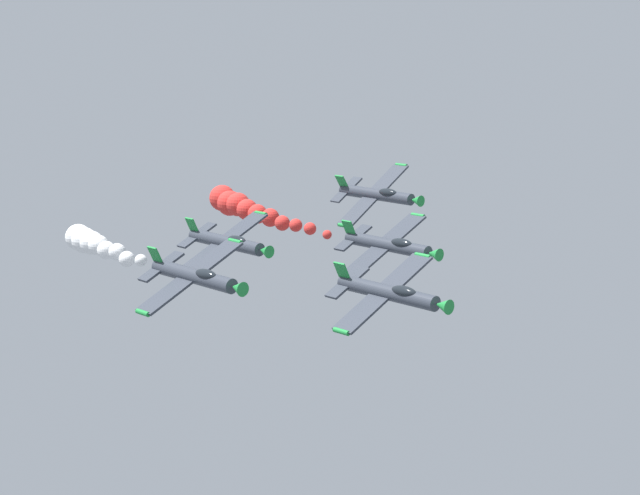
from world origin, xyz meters
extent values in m
cylinder|color=#333842|center=(4.19, 11.50, 94.52)|extent=(1.48, 9.00, 1.48)
cone|color=#1E8438|center=(4.19, 16.60, 94.52)|extent=(1.40, 1.20, 1.40)
cube|color=#333842|center=(4.15, 11.10, 94.43)|extent=(8.30, 1.90, 4.29)
cylinder|color=#1E8438|center=(0.04, 11.10, 96.50)|extent=(0.48, 1.40, 0.48)
cylinder|color=#1E8438|center=(8.26, 11.10, 92.37)|extent=(0.48, 1.40, 0.48)
cube|color=#333842|center=(4.21, 7.50, 94.57)|extent=(3.48, 1.20, 1.87)
cube|color=#1E8438|center=(4.62, 7.40, 95.38)|extent=(0.84, 1.10, 1.49)
ellipsoid|color=black|center=(4.41, 13.30, 94.96)|extent=(1.03, 2.20, 0.98)
cylinder|color=#333842|center=(-5.69, 2.05, 95.25)|extent=(1.47, 9.00, 1.47)
cone|color=#1E8438|center=(-5.69, 7.15, 95.25)|extent=(1.40, 1.20, 1.40)
cube|color=#333842|center=(-5.73, 1.65, 95.16)|extent=(8.34, 1.90, 4.21)
cylinder|color=#1E8438|center=(-9.86, 1.65, 97.19)|extent=(0.48, 1.40, 0.48)
cylinder|color=#1E8438|center=(-1.60, 1.65, 93.14)|extent=(0.48, 1.40, 0.48)
cube|color=#333842|center=(-5.67, -1.95, 95.30)|extent=(3.49, 1.20, 1.83)
cube|color=#1E8438|center=(-5.27, -2.05, 96.12)|extent=(0.83, 1.10, 1.50)
ellipsoid|color=black|center=(-5.47, 3.85, 95.70)|extent=(1.03, 2.20, 0.98)
sphere|color=red|center=(-5.68, -5.23, 95.12)|extent=(0.82, 0.82, 0.82)
sphere|color=red|center=(-5.73, -7.52, 95.34)|extent=(1.13, 1.13, 1.13)
sphere|color=red|center=(-6.05, -9.81, 95.32)|extent=(1.21, 1.21, 1.21)
sphere|color=red|center=(-6.40, -12.09, 95.18)|extent=(1.44, 1.44, 1.44)
sphere|color=red|center=(-6.86, -14.38, 95.36)|extent=(1.77, 1.77, 1.77)
sphere|color=red|center=(-7.16, -16.67, 95.40)|extent=(1.90, 1.90, 1.90)
sphere|color=red|center=(-7.73, -18.95, 95.48)|extent=(2.10, 2.10, 2.10)
sphere|color=red|center=(-8.41, -21.24, 95.66)|extent=(2.39, 2.39, 2.39)
sphere|color=red|center=(-9.14, -23.52, 95.45)|extent=(2.60, 2.60, 2.60)
sphere|color=red|center=(-9.96, -25.81, 95.65)|extent=(2.73, 2.73, 2.73)
cylinder|color=#333842|center=(13.13, 0.79, 95.30)|extent=(1.47, 9.00, 1.47)
cone|color=#1E8438|center=(13.13, 5.89, 95.30)|extent=(1.39, 1.20, 1.39)
cube|color=#333842|center=(13.08, 0.39, 95.21)|extent=(8.37, 1.90, 4.15)
cylinder|color=#1E8438|center=(8.94, 0.39, 97.21)|extent=(0.48, 1.40, 0.48)
cylinder|color=#1E8438|center=(17.23, 0.39, 93.22)|extent=(0.48, 1.40, 0.48)
cube|color=#333842|center=(13.15, -3.21, 95.35)|extent=(3.50, 1.20, 1.81)
cube|color=#1E8438|center=(13.54, -3.31, 96.17)|extent=(0.82, 1.10, 1.50)
ellipsoid|color=black|center=(13.34, 2.59, 95.75)|extent=(1.02, 2.20, 0.98)
sphere|color=white|center=(13.02, -6.14, 95.35)|extent=(0.95, 0.95, 0.95)
sphere|color=white|center=(13.05, -8.07, 95.15)|extent=(1.26, 1.26, 1.26)
sphere|color=white|center=(12.71, -10.00, 95.39)|extent=(1.38, 1.38, 1.38)
sphere|color=white|center=(12.53, -11.93, 95.23)|extent=(1.49, 1.49, 1.49)
sphere|color=white|center=(12.08, -13.85, 95.31)|extent=(1.69, 1.69, 1.69)
sphere|color=white|center=(11.57, -15.78, 95.15)|extent=(2.03, 2.03, 2.03)
sphere|color=white|center=(11.14, -17.71, 95.04)|extent=(2.23, 2.23, 2.23)
sphere|color=white|center=(10.61, -19.64, 94.98)|extent=(2.30, 2.30, 2.30)
cylinder|color=#333842|center=(3.52, -7.85, 95.29)|extent=(1.47, 9.00, 1.47)
cone|color=#1E8438|center=(3.52, -2.75, 95.29)|extent=(1.39, 1.20, 1.39)
cube|color=#333842|center=(3.48, -8.25, 95.20)|extent=(8.37, 1.90, 4.14)
cylinder|color=#1E8438|center=(-0.67, -8.25, 97.19)|extent=(0.48, 1.40, 0.48)
cylinder|color=#1E8438|center=(7.63, -8.25, 93.21)|extent=(0.48, 1.40, 0.48)
cube|color=#333842|center=(3.54, -11.85, 95.33)|extent=(3.50, 1.20, 1.80)
cube|color=#1E8438|center=(3.94, -11.95, 96.16)|extent=(0.82, 1.10, 1.50)
ellipsoid|color=black|center=(3.73, -6.05, 95.74)|extent=(1.02, 2.20, 0.98)
cylinder|color=#333842|center=(-14.55, -7.92, 97.50)|extent=(1.52, 9.00, 1.52)
cone|color=#1E8438|center=(-14.55, -2.82, 97.50)|extent=(1.45, 1.20, 1.45)
cube|color=#333842|center=(-14.60, -8.32, 97.42)|extent=(7.81, 1.90, 5.16)
cylinder|color=#1E8438|center=(-18.46, -8.32, 99.93)|extent=(0.50, 1.40, 0.50)
cylinder|color=#1E8438|center=(-10.74, -8.32, 94.91)|extent=(0.50, 1.40, 0.50)
cube|color=#333842|center=(-14.52, -11.92, 97.55)|extent=(3.28, 1.20, 2.22)
cube|color=#1E8438|center=(-14.02, -12.02, 98.31)|extent=(0.99, 1.10, 1.42)
ellipsoid|color=black|center=(-14.28, -6.12, 97.92)|extent=(1.05, 2.20, 1.02)
camera|label=1|loc=(56.78, 61.48, 112.14)|focal=59.51mm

